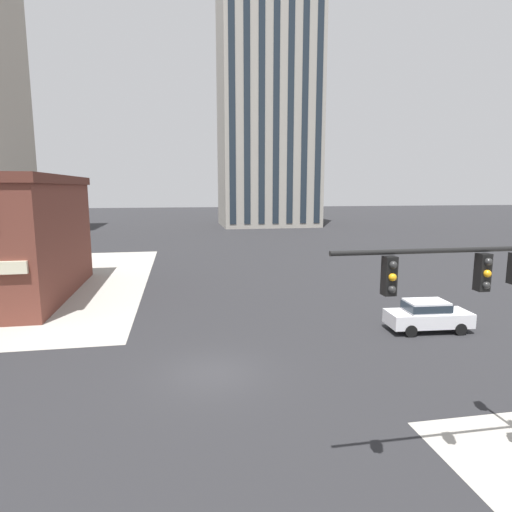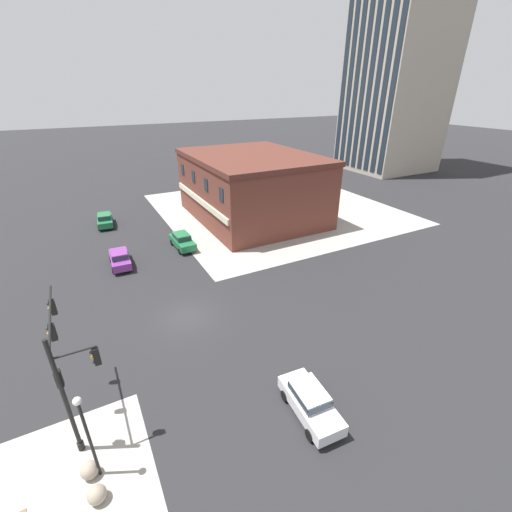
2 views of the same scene
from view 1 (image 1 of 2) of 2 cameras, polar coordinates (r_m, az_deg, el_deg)
The scene contains 3 objects.
ground_plane at distance 18.58m, azimuth -5.76°, elevation -15.28°, with size 320.00×320.00×0.00m, color #262628.
car_main_southbound_far at distance 24.96m, azimuth 21.94°, elevation -7.25°, with size 4.52×2.13×1.68m.
residential_tower_skyline_right at distance 90.97m, azimuth 1.59°, elevation 19.56°, with size 19.56×15.73×48.51m.
Camera 1 is at (-1.21, -16.89, 7.63)m, focal length 29.92 mm.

